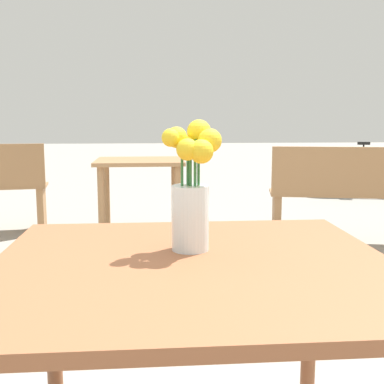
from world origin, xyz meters
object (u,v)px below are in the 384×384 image
Objects in this scene: table_back at (140,177)px; bench_near at (381,192)px; bicycle at (375,172)px; flower_vase at (192,193)px; table_front at (193,297)px.

bench_near is at bearing -3.29° from table_back.
bench_near is 1.18× the size of bicycle.
table_back is (-0.21, 2.71, -0.29)m from flower_vase.
flower_vase reaches higher than table_front.
bench_near is at bearing 55.25° from flower_vase.
table_front is 1.32× the size of table_back.
bicycle is (2.97, 5.26, -0.30)m from table_front.
bicycle reaches higher than table_back.
table_back is at bearing 176.71° from bench_near.
bench_near reaches higher than table_back.
table_front is at bearing -93.29° from flower_vase.
bench_near is at bearing -114.51° from bicycle.
bicycle is (1.17, 2.56, -0.13)m from bench_near.
flower_vase is at bearing -124.75° from bench_near.
table_front is 0.26m from flower_vase.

